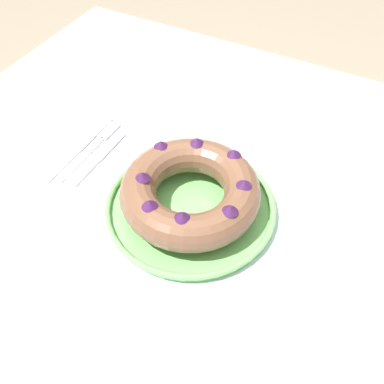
{
  "coord_description": "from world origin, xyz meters",
  "views": [
    {
      "loc": [
        0.26,
        -0.51,
        1.41
      ],
      "look_at": [
        0.0,
        -0.02,
        0.79
      ],
      "focal_mm": 42.0,
      "sensor_mm": 36.0,
      "label": 1
    }
  ],
  "objects_px": {
    "fork": "(93,147)",
    "serving_knife": "(75,152)",
    "bundt_cake": "(192,192)",
    "cake_knife": "(95,161)",
    "serving_dish": "(192,208)"
  },
  "relations": [
    {
      "from": "fork",
      "to": "serving_knife",
      "type": "height_order",
      "value": "serving_knife"
    },
    {
      "from": "fork",
      "to": "serving_knife",
      "type": "distance_m",
      "value": 0.04
    },
    {
      "from": "bundt_cake",
      "to": "serving_knife",
      "type": "distance_m",
      "value": 0.31
    },
    {
      "from": "bundt_cake",
      "to": "serving_knife",
      "type": "xyz_separation_m",
      "value": [
        -0.31,
        0.03,
        -0.06
      ]
    },
    {
      "from": "serving_knife",
      "to": "cake_knife",
      "type": "relative_size",
      "value": 1.28
    },
    {
      "from": "serving_dish",
      "to": "bundt_cake",
      "type": "xyz_separation_m",
      "value": [
        -0.0,
        0.0,
        0.05
      ]
    },
    {
      "from": "serving_dish",
      "to": "bundt_cake",
      "type": "distance_m",
      "value": 0.05
    },
    {
      "from": "serving_knife",
      "to": "cake_knife",
      "type": "xyz_separation_m",
      "value": [
        0.06,
        -0.0,
        0.0
      ]
    },
    {
      "from": "serving_dish",
      "to": "fork",
      "type": "relative_size",
      "value": 1.55
    },
    {
      "from": "cake_knife",
      "to": "serving_knife",
      "type": "bearing_deg",
      "value": 177.75
    },
    {
      "from": "serving_knife",
      "to": "cake_knife",
      "type": "height_order",
      "value": "same"
    },
    {
      "from": "serving_knife",
      "to": "serving_dish",
      "type": "bearing_deg",
      "value": -6.95
    },
    {
      "from": "fork",
      "to": "cake_knife",
      "type": "relative_size",
      "value": 1.18
    },
    {
      "from": "bundt_cake",
      "to": "fork",
      "type": "height_order",
      "value": "bundt_cake"
    },
    {
      "from": "fork",
      "to": "serving_dish",
      "type": "bearing_deg",
      "value": -17.47
    }
  ]
}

